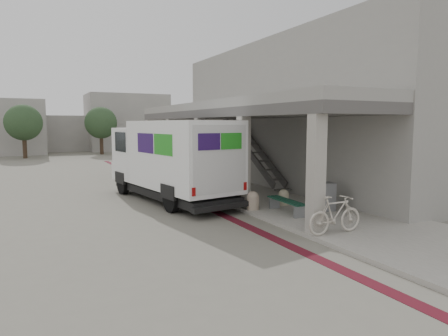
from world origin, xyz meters
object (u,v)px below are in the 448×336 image
bench (286,204)px  bicycle_cream (335,215)px  fedex_truck (171,158)px  utility_cabinet (326,196)px

bench → bicycle_cream: bearing=-93.1°
fedex_truck → bench: 5.21m
bench → bicycle_cream: bicycle_cream is taller
fedex_truck → bench: size_ratio=4.10×
fedex_truck → bench: fedex_truck is taller
utility_cabinet → bench: bearing=-179.0°
fedex_truck → utility_cabinet: fedex_truck is taller
bench → utility_cabinet: bearing=-5.3°
bicycle_cream → bench: bearing=-6.0°
fedex_truck → bicycle_cream: bearing=-81.6°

